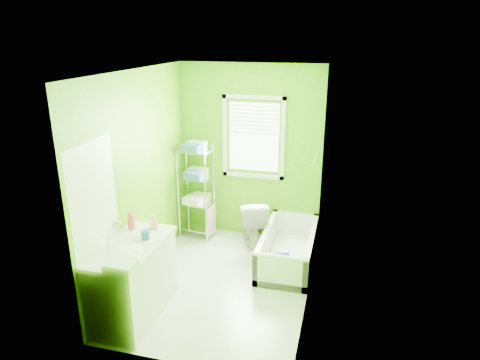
% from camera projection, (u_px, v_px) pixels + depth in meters
% --- Properties ---
extents(ground, '(2.90, 2.90, 0.00)m').
position_uv_depth(ground, '(224.00, 282.00, 5.41)').
color(ground, silver).
rests_on(ground, ground).
extents(room_envelope, '(2.14, 2.94, 2.62)m').
position_uv_depth(room_envelope, '(222.00, 165.00, 4.90)').
color(room_envelope, '#529E07').
rests_on(room_envelope, ground).
extents(window, '(0.92, 0.05, 1.22)m').
position_uv_depth(window, '(254.00, 133.00, 6.17)').
color(window, white).
rests_on(window, ground).
extents(door, '(0.09, 0.80, 2.00)m').
position_uv_depth(door, '(99.00, 236.00, 4.41)').
color(door, white).
rests_on(door, ground).
extents(right_wall_decor, '(0.04, 1.48, 1.17)m').
position_uv_depth(right_wall_decor, '(312.00, 192.00, 4.71)').
color(right_wall_decor, '#470821').
rests_on(right_wall_decor, ground).
extents(bathtub, '(0.68, 1.46, 0.47)m').
position_uv_depth(bathtub, '(288.00, 253.00, 5.82)').
color(bathtub, white).
rests_on(bathtub, ground).
extents(toilet, '(0.61, 0.79, 0.71)m').
position_uv_depth(toilet, '(253.00, 221.00, 6.30)').
color(toilet, white).
rests_on(toilet, ground).
extents(vanity, '(0.58, 1.14, 1.08)m').
position_uv_depth(vanity, '(133.00, 278.00, 4.66)').
color(vanity, silver).
rests_on(vanity, ground).
extents(wire_shelf_unit, '(0.53, 0.43, 1.48)m').
position_uv_depth(wire_shelf_unit, '(197.00, 181.00, 6.36)').
color(wire_shelf_unit, silver).
rests_on(wire_shelf_unit, ground).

